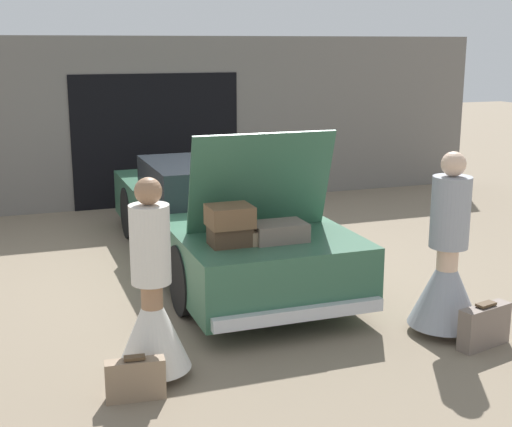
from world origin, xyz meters
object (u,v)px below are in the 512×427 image
object	(u,v)px
suitcase_beside_left_person	(135,379)
car	(218,218)
suitcase_beside_right_person	(484,326)
person_left	(152,308)
person_right	(447,270)

from	to	relation	value
suitcase_beside_left_person	car	bearing A→B (deg)	62.97
suitcase_beside_right_person	suitcase_beside_left_person	bearing A→B (deg)	178.58
suitcase_beside_left_person	suitcase_beside_right_person	distance (m)	3.15
car	suitcase_beside_left_person	size ratio (longest dim) A/B	11.06
person_left	person_right	world-z (taller)	person_right
person_right	suitcase_beside_right_person	distance (m)	0.61
car	person_right	distance (m)	3.14
person_left	suitcase_beside_left_person	size ratio (longest dim) A/B	3.56
car	person_left	size ratio (longest dim) A/B	3.10
car	person_left	distance (m)	3.13
car	suitcase_beside_right_person	bearing A→B (deg)	-64.43
car	person_left	xyz separation A→B (m)	(-1.39, -2.80, 0.02)
suitcase_beside_right_person	person_right	bearing A→B (deg)	109.89
car	suitcase_beside_left_person	xyz separation A→B (m)	(-1.60, -3.15, -0.41)
person_left	suitcase_beside_right_person	distance (m)	2.99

